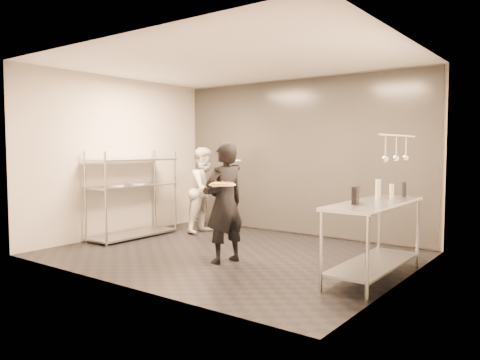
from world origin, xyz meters
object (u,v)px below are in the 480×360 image
Objects in this scene: chef at (205,190)px; prep_counter at (374,227)px; bottle_clear at (392,191)px; pass_rack at (133,193)px; salad_plate at (231,159)px; waiter at (225,203)px; pizza_plate_near at (208,189)px; bottle_green at (378,189)px; pos_monitor at (356,195)px; bottle_dark at (404,189)px; pizza_plate_far at (222,184)px.

prep_counter is at bearing -109.13° from chef.
pass_rack is at bearing -174.23° from bottle_clear.
bottle_clear is (3.67, -0.66, 0.23)m from chef.
salad_plate reaches higher than prep_counter.
waiter reaches higher than bottle_clear.
bottle_clear reaches higher than pizza_plate_near.
pizza_plate_near is at bearing -152.61° from bottle_green.
bottle_green reaches higher than bottle_clear.
chef is 8.30× the size of bottle_clear.
bottle_clear is at bearing -102.42° from chef.
waiter is (-1.91, -0.46, 0.19)m from prep_counter.
pizza_plate_near is 0.60m from salad_plate.
pass_rack is at bearing 160.39° from pos_monitor.
waiter is 2.37m from bottle_dark.
prep_counter is at bearing -96.49° from bottle_dark.
bottle_dark is (0.19, 0.43, -0.03)m from bottle_green.
waiter reaches higher than salad_plate.
bottle_green is at bearing 129.84° from waiter.
pos_monitor is (1.93, 0.35, 0.02)m from pizza_plate_near.
waiter is at bearing -69.92° from salad_plate.
pizza_plate_far reaches higher than prep_counter.
pizza_plate_near is at bearing -152.82° from bottle_clear.
salad_plate is 1.47× the size of bottle_clear.
pizza_plate_near is at bearing 174.60° from pos_monitor.
waiter is 0.40m from pizza_plate_far.
bottle_green is at bearing -103.89° from chef.
salad_plate is (-2.00, -0.20, 0.78)m from prep_counter.
pizza_plate_far is at bearing 48.36° from waiter.
prep_counter is 9.26× the size of bottle_dark.
pass_rack is 8.23× the size of bottle_dark.
waiter is 6.67× the size of bottle_green.
pizza_plate_far reaches higher than pos_monitor.
bottle_dark is at bearing 83.39° from bottle_clear.
pos_monitor is at bearing -3.85° from pass_rack.
pos_monitor is at bearing -112.75° from prep_counter.
pass_rack is 5.78× the size of salad_plate.
chef is 5.53× the size of pizza_plate_near.
prep_counter is 0.90m from bottle_dark.
salad_plate is 2.19m from bottle_clear.
pos_monitor is at bearing -2.65° from salad_plate.
salad_plate is (-0.10, 0.26, 0.58)m from waiter.
pizza_plate_far is (2.58, -0.70, 0.33)m from pass_rack.
pass_rack is at bearing 164.74° from pizza_plate_far.
bottle_dark is at bearing 83.51° from prep_counter.
pizza_plate_near reaches higher than prep_counter.
pizza_plate_near is (-0.14, -0.18, 0.18)m from waiter.
chef is 2.62m from pizza_plate_far.
pizza_plate_far is 1.85× the size of bottle_clear.
prep_counter is at bearing 51.49° from pos_monitor.
bottle_dark is at bearing 25.48° from salad_plate.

